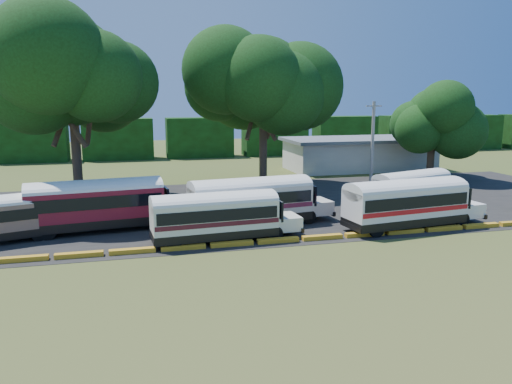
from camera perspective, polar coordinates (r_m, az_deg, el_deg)
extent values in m
plane|color=#344D19|center=(31.46, 5.69, -6.12)|extent=(160.00, 160.00, 0.00)
cube|color=black|center=(42.82, 1.51, -1.48)|extent=(64.00, 24.00, 0.02)
cube|color=gold|center=(31.23, -25.08, -6.96)|extent=(2.70, 0.45, 0.30)
cube|color=gold|center=(30.78, -19.56, -6.80)|extent=(2.70, 0.45, 0.30)
cube|color=gold|center=(30.62, -13.93, -6.58)|extent=(2.70, 0.45, 0.30)
cube|color=gold|center=(30.75, -8.31, -6.29)|extent=(2.70, 0.45, 0.30)
cube|color=gold|center=(31.17, -2.79, -5.95)|extent=(2.70, 0.45, 0.30)
cube|color=gold|center=(31.87, 2.53, -5.57)|extent=(2.70, 0.45, 0.30)
cube|color=gold|center=(32.83, 7.58, -5.16)|extent=(2.70, 0.45, 0.30)
cube|color=gold|center=(34.03, 12.29, -4.74)|extent=(2.70, 0.45, 0.30)
cube|color=gold|center=(35.44, 16.65, -4.33)|extent=(2.70, 0.45, 0.30)
cube|color=gold|center=(37.04, 20.66, -3.93)|extent=(2.70, 0.45, 0.30)
cube|color=gold|center=(38.81, 24.31, -3.54)|extent=(2.70, 0.45, 0.30)
cube|color=beige|center=(65.21, 11.71, 4.15)|extent=(18.00, 8.00, 3.60)
cube|color=#595C60|center=(65.01, 11.78, 5.90)|extent=(19.00, 9.00, 0.40)
cube|color=black|center=(77.72, -24.37, 5.35)|extent=(10.00, 4.00, 6.00)
cube|color=black|center=(76.53, -15.46, 5.85)|extent=(10.00, 4.00, 6.00)
cube|color=black|center=(77.21, -6.48, 6.21)|extent=(10.00, 4.00, 6.00)
cube|color=black|center=(79.71, 2.15, 6.42)|extent=(10.00, 4.00, 6.00)
cube|color=black|center=(83.87, 10.09, 6.48)|extent=(10.00, 4.00, 6.00)
cube|color=black|center=(89.45, 17.17, 6.43)|extent=(10.00, 4.00, 6.00)
cube|color=black|center=(96.22, 23.33, 6.31)|extent=(10.00, 4.00, 6.00)
cylinder|color=black|center=(35.04, -23.59, -4.44)|extent=(0.95, 0.51, 0.92)
cylinder|color=black|center=(36.93, -24.01, -3.72)|extent=(0.95, 0.51, 0.92)
cube|color=#876452|center=(36.02, -22.27, -3.27)|extent=(2.17, 2.41, 0.87)
cube|color=black|center=(35.75, -23.28, -1.97)|extent=(0.75, 2.06, 1.26)
cube|color=black|center=(36.22, -21.01, -3.70)|extent=(0.81, 2.20, 0.27)
cylinder|color=black|center=(35.58, -10.75, -3.34)|extent=(1.12, 0.44, 1.09)
cylinder|color=black|center=(37.81, -11.42, -2.53)|extent=(1.12, 0.44, 1.09)
cylinder|color=black|center=(35.04, -22.73, -4.23)|extent=(1.12, 0.44, 1.09)
cylinder|color=black|center=(37.30, -22.67, -3.35)|extent=(1.12, 0.44, 1.09)
cube|color=black|center=(36.17, -17.72, -3.18)|extent=(9.19, 3.83, 0.60)
cube|color=maroon|center=(35.89, -17.84, -1.18)|extent=(9.19, 3.83, 1.99)
cube|color=black|center=(35.85, -17.86, -0.81)|extent=(8.84, 3.85, 0.84)
ellipsoid|color=white|center=(35.71, -17.93, 0.38)|extent=(9.19, 3.83, 1.22)
cube|color=maroon|center=(36.80, -9.29, -2.04)|extent=(2.25, 2.62, 1.03)
cube|color=black|center=(36.45, -10.39, -0.49)|extent=(0.48, 2.50, 1.49)
cube|color=black|center=(37.10, -7.87, -2.58)|extent=(0.53, 2.67, 0.33)
cube|color=black|center=(36.22, -24.68, -3.82)|extent=(0.53, 2.67, 0.33)
cylinder|color=black|center=(32.25, 2.23, -4.75)|extent=(0.98, 0.34, 0.96)
cylinder|color=black|center=(34.12, 1.02, -3.87)|extent=(0.98, 0.34, 0.96)
cylinder|color=black|center=(30.67, -9.40, -5.72)|extent=(0.98, 0.34, 0.96)
cylinder|color=black|center=(32.63, -9.96, -4.72)|extent=(0.98, 0.34, 0.96)
cube|color=black|center=(32.11, -4.74, -4.58)|extent=(8.06, 2.95, 0.53)
cube|color=white|center=(31.82, -4.78, -2.60)|extent=(8.06, 2.95, 1.77)
cube|color=black|center=(31.77, -4.78, -2.23)|extent=(7.75, 2.99, 0.74)
cube|color=#4C131C|center=(31.91, -4.77, -3.22)|extent=(7.98, 2.99, 0.29)
ellipsoid|color=white|center=(31.63, -4.80, -1.04)|extent=(8.06, 2.95, 1.09)
cube|color=white|center=(33.43, 3.33, -3.43)|extent=(1.88, 2.24, 0.92)
cube|color=black|center=(33.00, 2.36, -1.93)|extent=(0.30, 2.22, 1.32)
cube|color=black|center=(33.83, 4.62, -3.95)|extent=(0.34, 2.37, 0.29)
cube|color=black|center=(31.50, -11.70, -5.26)|extent=(0.34, 2.37, 0.29)
cylinder|color=black|center=(36.54, 6.05, -2.86)|extent=(1.08, 0.42, 1.06)
cylinder|color=black|center=(38.50, 4.52, -2.13)|extent=(1.08, 0.42, 1.06)
cylinder|color=black|center=(33.93, -4.82, -3.91)|extent=(1.08, 0.42, 1.06)
cylinder|color=black|center=(36.04, -5.84, -3.05)|extent=(1.08, 0.42, 1.06)
cube|color=black|center=(35.87, -0.64, -2.80)|extent=(8.91, 3.68, 0.58)
cube|color=beige|center=(35.60, -0.64, -0.84)|extent=(8.91, 3.68, 1.93)
cube|color=black|center=(35.55, -0.64, -0.48)|extent=(8.58, 3.70, 0.81)
cube|color=maroon|center=(35.68, -0.64, -1.45)|extent=(8.83, 3.71, 0.32)
ellipsoid|color=white|center=(35.41, -0.64, 0.69)|extent=(8.91, 3.68, 1.19)
cube|color=beige|center=(37.93, 6.85, -1.63)|extent=(2.17, 2.54, 1.00)
cube|color=black|center=(37.42, 5.98, -0.18)|extent=(0.46, 2.43, 1.45)
cube|color=black|center=(38.45, 8.02, -2.14)|extent=(0.51, 2.59, 0.32)
cube|color=black|center=(34.67, -7.28, -3.55)|extent=(0.51, 2.59, 0.32)
cylinder|color=black|center=(38.38, 22.52, -2.97)|extent=(1.09, 0.43, 1.06)
cylinder|color=black|center=(40.00, 20.28, -2.28)|extent=(1.09, 0.43, 1.06)
cylinder|color=black|center=(33.88, 13.62, -4.20)|extent=(1.09, 0.43, 1.06)
cylinder|color=black|center=(35.70, 11.54, -3.35)|extent=(1.09, 0.43, 1.06)
cube|color=black|center=(36.51, 16.59, -3.01)|extent=(8.96, 3.71, 0.58)
cube|color=white|center=(36.24, 16.70, -1.08)|extent=(8.96, 3.71, 1.94)
cube|color=black|center=(36.20, 16.72, -0.72)|extent=(8.63, 3.73, 0.82)
cube|color=red|center=(36.32, 16.66, -1.68)|extent=(8.88, 3.74, 0.32)
ellipsoid|color=white|center=(36.06, 16.78, 0.43)|extent=(8.96, 3.71, 1.19)
cube|color=white|center=(39.87, 22.66, -1.79)|extent=(2.18, 2.55, 1.01)
cube|color=black|center=(39.22, 22.07, -0.39)|extent=(0.46, 2.44, 1.46)
cube|color=black|center=(40.58, 23.54, -2.26)|extent=(0.51, 2.60, 0.32)
cube|color=black|center=(34.12, 10.85, -3.89)|extent=(0.51, 2.60, 0.32)
cylinder|color=black|center=(46.76, 20.94, -0.61)|extent=(0.92, 0.51, 0.89)
cylinder|color=black|center=(47.91, 19.14, -0.23)|extent=(0.92, 0.51, 0.89)
cylinder|color=black|center=(42.17, 15.90, -1.48)|extent=(0.92, 0.51, 0.89)
cylinder|color=black|center=(43.45, 14.06, -1.04)|extent=(0.92, 0.51, 0.89)
cube|color=black|center=(44.67, 17.26, -0.71)|extent=(7.64, 4.32, 0.49)
cube|color=beige|center=(44.47, 17.34, 0.62)|extent=(7.64, 4.32, 1.63)
cube|color=black|center=(44.44, 17.35, 0.87)|extent=(7.38, 4.28, 0.68)
cube|color=navy|center=(44.53, 17.31, 0.21)|extent=(7.58, 4.33, 0.27)
ellipsoid|color=white|center=(44.34, 17.39, 1.66)|extent=(7.64, 4.32, 1.00)
cube|color=beige|center=(48.02, 20.79, 0.18)|extent=(2.12, 2.35, 0.85)
cube|color=black|center=(47.44, 20.44, 1.15)|extent=(0.74, 1.99, 1.22)
cube|color=black|center=(48.68, 21.30, -0.15)|extent=(0.81, 2.13, 0.27)
cube|color=black|center=(42.07, 14.01, -1.36)|extent=(0.81, 2.13, 0.27)
cylinder|color=#3D281E|center=(45.38, -19.79, 3.47)|extent=(0.80, 0.80, 7.66)
cylinder|color=#3D281E|center=(45.45, -18.46, 7.72)|extent=(1.36, 2.76, 4.36)
cylinder|color=#3D281E|center=(46.05, -21.20, 7.58)|extent=(2.12, 2.41, 4.36)
cylinder|color=#3D281E|center=(43.86, -20.52, 7.50)|extent=(2.81, 0.91, 4.36)
ellipsoid|color=black|center=(45.11, -20.40, 12.75)|extent=(12.12, 12.12, 8.88)
cylinder|color=#3D281E|center=(51.54, 0.82, 4.76)|extent=(0.80, 0.80, 7.37)
cylinder|color=#3D281E|center=(52.05, 2.02, 8.30)|extent=(1.33, 2.67, 4.21)
cylinder|color=#3D281E|center=(51.86, -0.48, 8.30)|extent=(2.06, 2.34, 4.21)
cylinder|color=#3D281E|center=(50.00, 0.96, 8.20)|extent=(2.72, 0.90, 4.21)
ellipsoid|color=black|center=(51.27, 0.85, 12.65)|extent=(11.92, 11.92, 8.74)
cylinder|color=#3D281E|center=(59.52, 19.33, 3.70)|extent=(0.80, 0.80, 4.74)
cylinder|color=#3D281E|center=(60.38, 20.19, 5.68)|extent=(1.05, 1.90, 2.79)
cylinder|color=#3D281E|center=(59.49, 18.21, 5.73)|extent=(1.53, 1.71, 2.79)
cylinder|color=#3D281E|center=(58.14, 19.96, 5.52)|extent=(1.91, 0.76, 2.79)
ellipsoid|color=black|center=(59.17, 19.62, 8.25)|extent=(8.13, 8.13, 5.96)
cylinder|color=gray|center=(48.66, 13.14, 4.92)|extent=(0.30, 0.30, 8.73)
cube|color=gray|center=(48.43, 13.34, 9.54)|extent=(1.60, 0.12, 0.12)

